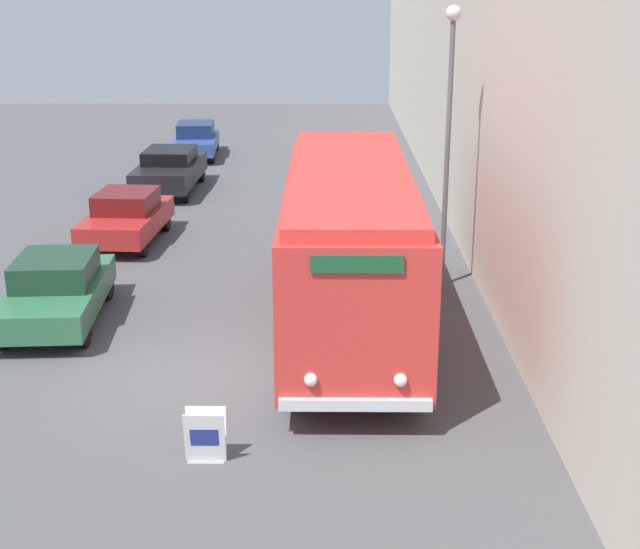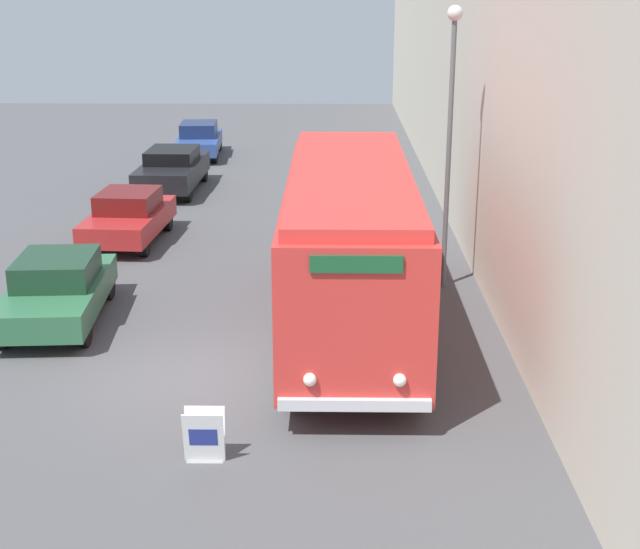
% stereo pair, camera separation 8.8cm
% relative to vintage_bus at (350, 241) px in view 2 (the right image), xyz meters
% --- Properties ---
extents(ground_plane, '(80.00, 80.00, 0.00)m').
position_rel_vintage_bus_xyz_m(ground_plane, '(-3.08, -2.63, -1.98)').
color(ground_plane, '#4C4C4F').
extents(building_wall_right, '(0.30, 60.00, 6.98)m').
position_rel_vintage_bus_xyz_m(building_wall_right, '(3.40, 7.37, 1.51)').
color(building_wall_right, beige).
rests_on(building_wall_right, ground_plane).
extents(vintage_bus, '(2.64, 9.99, 3.52)m').
position_rel_vintage_bus_xyz_m(vintage_bus, '(0.00, 0.00, 0.00)').
color(vintage_bus, black).
rests_on(vintage_bus, ground_plane).
extents(sign_board, '(0.64, 0.33, 0.88)m').
position_rel_vintage_bus_xyz_m(sign_board, '(-2.36, -5.68, -1.56)').
color(sign_board, gray).
rests_on(sign_board, ground_plane).
extents(streetlamp, '(0.36, 0.36, 6.68)m').
position_rel_vintage_bus_xyz_m(streetlamp, '(2.37, 2.90, 2.33)').
color(streetlamp, '#595E60').
rests_on(streetlamp, ground_plane).
extents(parked_car_near, '(2.19, 4.42, 1.48)m').
position_rel_vintage_bus_xyz_m(parked_car_near, '(-6.42, 0.34, -1.24)').
color(parked_car_near, black).
rests_on(parked_car_near, ground_plane).
extents(parked_car_mid, '(2.09, 4.20, 1.48)m').
position_rel_vintage_bus_xyz_m(parked_car_mid, '(-6.25, 6.68, -1.23)').
color(parked_car_mid, black).
rests_on(parked_car_mid, ground_plane).
extents(parked_car_far, '(2.07, 4.78, 1.51)m').
position_rel_vintage_bus_xyz_m(parked_car_far, '(-6.14, 13.30, -1.19)').
color(parked_car_far, black).
rests_on(parked_car_far, ground_plane).
extents(parked_car_distant, '(2.01, 4.41, 1.45)m').
position_rel_vintage_bus_xyz_m(parked_car_distant, '(-6.14, 19.90, -1.24)').
color(parked_car_distant, black).
rests_on(parked_car_distant, ground_plane).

